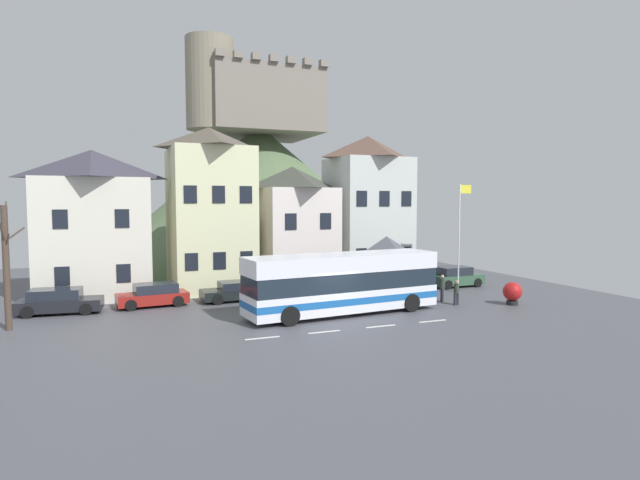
{
  "coord_description": "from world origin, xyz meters",
  "views": [
    {
      "loc": [
        -10.71,
        -24.47,
        6.13
      ],
      "look_at": [
        0.79,
        4.26,
        3.83
      ],
      "focal_mm": 29.53,
      "sensor_mm": 36.0,
      "label": 1
    }
  ],
  "objects_px": {
    "bus_shelter": "(387,248)",
    "parked_car_03": "(239,291)",
    "parked_car_02": "(153,295)",
    "pedestrian_03": "(429,286)",
    "parked_car_01": "(59,302)",
    "townhouse_01": "(210,209)",
    "flagpole": "(460,230)",
    "hilltop_castle": "(259,188)",
    "pedestrian_01": "(407,286)",
    "parked_car_00": "(455,277)",
    "pedestrian_02": "(442,287)",
    "bare_tree_00": "(6,266)",
    "pedestrian_00": "(456,292)",
    "public_bench": "(374,286)",
    "townhouse_00": "(94,224)",
    "townhouse_02": "(293,225)",
    "transit_bus": "(343,284)",
    "townhouse_03": "(367,209)",
    "harbour_buoy": "(512,292)",
    "parked_car_04": "(400,280)"
  },
  "relations": [
    {
      "from": "flagpole",
      "to": "parked_car_02",
      "type": "bearing_deg",
      "value": 172.44
    },
    {
      "from": "hilltop_castle",
      "to": "pedestrian_01",
      "type": "height_order",
      "value": "hilltop_castle"
    },
    {
      "from": "parked_car_01",
      "to": "public_bench",
      "type": "height_order",
      "value": "parked_car_01"
    },
    {
      "from": "parked_car_02",
      "to": "flagpole",
      "type": "height_order",
      "value": "flagpole"
    },
    {
      "from": "pedestrian_03",
      "to": "pedestrian_02",
      "type": "bearing_deg",
      "value": -67.01
    },
    {
      "from": "townhouse_01",
      "to": "hilltop_castle",
      "type": "xyz_separation_m",
      "value": [
        7.84,
        15.92,
        1.84
      ]
    },
    {
      "from": "pedestrian_00",
      "to": "flagpole",
      "type": "relative_size",
      "value": 0.2
    },
    {
      "from": "parked_car_02",
      "to": "flagpole",
      "type": "bearing_deg",
      "value": 166.89
    },
    {
      "from": "townhouse_01",
      "to": "flagpole",
      "type": "xyz_separation_m",
      "value": [
        15.35,
        -7.56,
        -1.39
      ]
    },
    {
      "from": "parked_car_03",
      "to": "parked_car_04",
      "type": "relative_size",
      "value": 1.03
    },
    {
      "from": "hilltop_castle",
      "to": "public_bench",
      "type": "xyz_separation_m",
      "value": [
        2.04,
        -21.61,
        -6.96
      ]
    },
    {
      "from": "townhouse_01",
      "to": "townhouse_03",
      "type": "bearing_deg",
      "value": -2.88
    },
    {
      "from": "transit_bus",
      "to": "parked_car_03",
      "type": "distance_m",
      "value": 7.45
    },
    {
      "from": "townhouse_01",
      "to": "transit_bus",
      "type": "bearing_deg",
      "value": -64.8
    },
    {
      "from": "townhouse_03",
      "to": "public_bench",
      "type": "bearing_deg",
      "value": -111.93
    },
    {
      "from": "townhouse_00",
      "to": "flagpole",
      "type": "distance_m",
      "value": 23.97
    },
    {
      "from": "townhouse_02",
      "to": "parked_car_02",
      "type": "relative_size",
      "value": 2.11
    },
    {
      "from": "parked_car_00",
      "to": "pedestrian_02",
      "type": "distance_m",
      "value": 6.14
    },
    {
      "from": "parked_car_00",
      "to": "parked_car_01",
      "type": "relative_size",
      "value": 0.86
    },
    {
      "from": "townhouse_02",
      "to": "parked_car_02",
      "type": "distance_m",
      "value": 12.04
    },
    {
      "from": "townhouse_01",
      "to": "parked_car_02",
      "type": "relative_size",
      "value": 2.72
    },
    {
      "from": "pedestrian_01",
      "to": "townhouse_01",
      "type": "bearing_deg",
      "value": 139.88
    },
    {
      "from": "pedestrian_01",
      "to": "parked_car_04",
      "type": "bearing_deg",
      "value": 67.37
    },
    {
      "from": "parked_car_02",
      "to": "parked_car_03",
      "type": "distance_m",
      "value": 5.05
    },
    {
      "from": "parked_car_03",
      "to": "bare_tree_00",
      "type": "distance_m",
      "value": 12.59
    },
    {
      "from": "townhouse_01",
      "to": "parked_car_00",
      "type": "relative_size",
      "value": 2.92
    },
    {
      "from": "transit_bus",
      "to": "hilltop_castle",
      "type": "bearing_deg",
      "value": 78.89
    },
    {
      "from": "townhouse_02",
      "to": "bus_shelter",
      "type": "bearing_deg",
      "value": -63.02
    },
    {
      "from": "parked_car_04",
      "to": "public_bench",
      "type": "bearing_deg",
      "value": 4.79
    },
    {
      "from": "parked_car_00",
      "to": "flagpole",
      "type": "height_order",
      "value": "flagpole"
    },
    {
      "from": "parked_car_00",
      "to": "pedestrian_03",
      "type": "xyz_separation_m",
      "value": [
        -4.56,
        -3.62,
        0.18
      ]
    },
    {
      "from": "parked_car_01",
      "to": "parked_car_04",
      "type": "distance_m",
      "value": 21.05
    },
    {
      "from": "townhouse_03",
      "to": "pedestrian_03",
      "type": "distance_m",
      "value": 9.73
    },
    {
      "from": "townhouse_00",
      "to": "townhouse_02",
      "type": "distance_m",
      "value": 13.53
    },
    {
      "from": "townhouse_00",
      "to": "pedestrian_00",
      "type": "xyz_separation_m",
      "value": [
        19.88,
        -11.08,
        -3.93
      ]
    },
    {
      "from": "hilltop_castle",
      "to": "pedestrian_01",
      "type": "distance_m",
      "value": 25.77
    },
    {
      "from": "pedestrian_02",
      "to": "townhouse_02",
      "type": "bearing_deg",
      "value": 121.56
    },
    {
      "from": "bus_shelter",
      "to": "parked_car_01",
      "type": "distance_m",
      "value": 19.33
    },
    {
      "from": "townhouse_01",
      "to": "parked_car_00",
      "type": "height_order",
      "value": "townhouse_01"
    },
    {
      "from": "parked_car_02",
      "to": "bus_shelter",
      "type": "bearing_deg",
      "value": 164.77
    },
    {
      "from": "pedestrian_01",
      "to": "harbour_buoy",
      "type": "height_order",
      "value": "pedestrian_01"
    },
    {
      "from": "parked_car_01",
      "to": "parked_car_02",
      "type": "height_order",
      "value": "parked_car_01"
    },
    {
      "from": "bus_shelter",
      "to": "parked_car_03",
      "type": "distance_m",
      "value": 9.67
    },
    {
      "from": "transit_bus",
      "to": "bus_shelter",
      "type": "relative_size",
      "value": 2.84
    },
    {
      "from": "parked_car_02",
      "to": "pedestrian_03",
      "type": "bearing_deg",
      "value": 159.89
    },
    {
      "from": "hilltop_castle",
      "to": "parked_car_03",
      "type": "height_order",
      "value": "hilltop_castle"
    },
    {
      "from": "townhouse_02",
      "to": "bus_shelter",
      "type": "relative_size",
      "value": 2.22
    },
    {
      "from": "public_bench",
      "to": "harbour_buoy",
      "type": "xyz_separation_m",
      "value": [
        5.64,
        -6.74,
        0.28
      ]
    },
    {
      "from": "bus_shelter",
      "to": "harbour_buoy",
      "type": "distance_m",
      "value": 7.96
    },
    {
      "from": "townhouse_00",
      "to": "harbour_buoy",
      "type": "relative_size",
      "value": 6.9
    }
  ]
}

